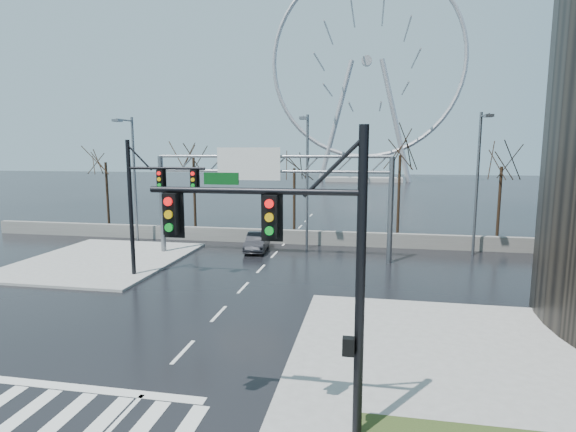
% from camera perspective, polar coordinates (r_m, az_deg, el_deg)
% --- Properties ---
extents(ground, '(260.00, 260.00, 0.00)m').
position_cam_1_polar(ground, '(17.80, -13.19, -16.46)').
color(ground, black).
rests_on(ground, ground).
extents(sidewalk_right_ext, '(12.00, 10.00, 0.15)m').
position_cam_1_polar(sidewalk_right_ext, '(18.58, 20.60, -15.45)').
color(sidewalk_right_ext, gray).
rests_on(sidewalk_right_ext, ground).
extents(sidewalk_far, '(10.00, 12.00, 0.15)m').
position_cam_1_polar(sidewalk_far, '(32.89, -22.49, -5.18)').
color(sidewalk_far, gray).
rests_on(sidewalk_far, ground).
extents(barrier_wall, '(52.00, 0.50, 1.10)m').
position_cam_1_polar(barrier_wall, '(36.04, -0.41, -2.63)').
color(barrier_wall, slate).
rests_on(barrier_wall, ground).
extents(signal_mast_near, '(5.52, 0.41, 8.00)m').
position_cam_1_polar(signal_mast_near, '(11.11, 2.20, -4.81)').
color(signal_mast_near, black).
rests_on(signal_mast_near, ground).
extents(signal_mast_far, '(4.72, 0.41, 8.00)m').
position_cam_1_polar(signal_mast_far, '(26.95, -17.36, 2.48)').
color(signal_mast_far, black).
rests_on(signal_mast_far, ground).
extents(sign_gantry, '(16.36, 0.40, 7.60)m').
position_cam_1_polar(sign_gantry, '(30.62, -2.90, 4.16)').
color(sign_gantry, slate).
rests_on(sign_gantry, ground).
extents(streetlight_left, '(0.50, 2.55, 10.00)m').
position_cam_1_polar(streetlight_left, '(37.88, -19.19, 5.58)').
color(streetlight_left, slate).
rests_on(streetlight_left, ground).
extents(streetlight_mid, '(0.50, 2.55, 10.00)m').
position_cam_1_polar(streetlight_mid, '(33.28, 2.38, 5.72)').
color(streetlight_mid, slate).
rests_on(streetlight_mid, ground).
extents(streetlight_right, '(0.50, 2.55, 10.00)m').
position_cam_1_polar(streetlight_right, '(33.75, 23.07, 5.10)').
color(streetlight_right, slate).
rests_on(streetlight_right, ground).
extents(tree_far_left, '(3.50, 3.50, 7.00)m').
position_cam_1_polar(tree_far_left, '(45.98, -22.12, 5.44)').
color(tree_far_left, black).
rests_on(tree_far_left, ground).
extents(tree_left, '(3.75, 3.75, 7.50)m').
position_cam_1_polar(tree_left, '(41.37, -11.89, 6.18)').
color(tree_left, black).
rests_on(tree_left, ground).
extents(tree_center, '(3.25, 3.25, 6.50)m').
position_cam_1_polar(tree_center, '(39.88, 0.81, 5.12)').
color(tree_center, black).
rests_on(tree_center, ground).
extents(tree_right, '(3.90, 3.90, 7.80)m').
position_cam_1_polar(tree_right, '(38.34, 14.01, 6.31)').
color(tree_right, black).
rests_on(tree_right, ground).
extents(tree_far_right, '(3.40, 3.40, 6.80)m').
position_cam_1_polar(tree_far_right, '(40.15, 25.43, 4.69)').
color(tree_far_right, black).
rests_on(tree_far_right, ground).
extents(ferris_wheel, '(45.00, 6.00, 50.91)m').
position_cam_1_polar(ferris_wheel, '(111.35, 9.94, 17.89)').
color(ferris_wheel, gray).
rests_on(ferris_wheel, ground).
extents(car, '(1.80, 4.22, 1.35)m').
position_cam_1_polar(car, '(33.48, -3.95, -3.28)').
color(car, black).
rests_on(car, ground).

